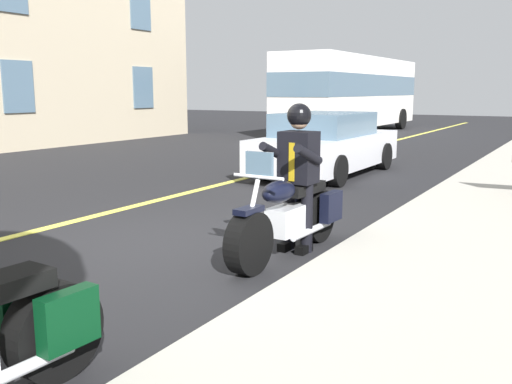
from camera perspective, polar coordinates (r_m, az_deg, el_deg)
The scene contains 6 objects.
ground_plane at distance 7.15m, azimuth -8.39°, elevation -5.16°, with size 80.00×80.00×0.00m, color black.
lane_center_stripe at distance 8.52m, azimuth -18.94°, elevation -3.07°, with size 60.00×0.16×0.01m, color #E5DB4C.
motorcycle_main at distance 6.50m, azimuth 3.41°, elevation -2.50°, with size 2.22×0.64×1.26m.
rider_main at distance 6.57m, azimuth 4.26°, elevation 2.79°, with size 0.63×0.56×1.74m.
bus_near at distance 25.85m, azimuth 9.71°, elevation 10.06°, with size 11.05×2.70×3.30m.
car_silver at distance 12.82m, azimuth 7.16°, elevation 4.81°, with size 4.60×1.92×1.40m.
Camera 1 is at (5.34, 4.37, 1.88)m, focal length 39.55 mm.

